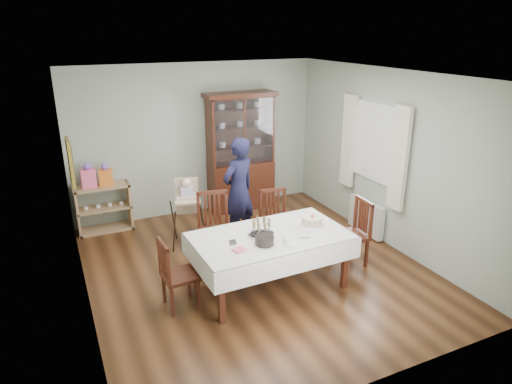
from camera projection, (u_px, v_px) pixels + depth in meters
floor at (256, 268)px, 6.53m from camera, size 5.00×5.00×0.00m
room_shell at (240, 144)px, 6.41m from camera, size 5.00×5.00×5.00m
dining_table at (270, 261)px, 5.94m from camera, size 2.03×1.20×0.76m
china_cabinet at (241, 150)px, 8.37m from camera, size 1.30×0.48×2.18m
sideboard at (104, 208)px, 7.65m from camera, size 0.90×0.38×0.80m
picture_frame at (70, 162)px, 5.77m from camera, size 0.04×0.48×0.58m
window at (376, 143)px, 7.14m from camera, size 0.04×1.02×1.22m
curtain_left at (399, 159)px, 6.63m from camera, size 0.07×0.30×1.55m
curtain_right at (349, 141)px, 7.68m from camera, size 0.07×0.30×1.55m
radiator at (366, 217)px, 7.55m from camera, size 0.10×0.80×0.55m
chair_far_left at (215, 243)px, 6.59m from camera, size 0.56×0.56×1.05m
chair_far_right at (275, 234)px, 6.95m from camera, size 0.51×0.51×0.96m
chair_end_left at (179, 287)px, 5.57m from camera, size 0.43×0.43×0.91m
chair_end_right at (350, 245)px, 6.58m from camera, size 0.46×0.46×0.97m
woman at (239, 191)px, 7.11m from camera, size 0.73×0.61×1.70m
high_chair at (188, 218)px, 7.16m from camera, size 0.58×0.58×1.09m
champagne_tray at (261, 230)px, 5.79m from camera, size 0.34×0.34×0.21m
birthday_cake at (312, 221)px, 6.09m from camera, size 0.31×0.31×0.21m
plate_stack_dark at (264, 240)px, 5.54m from camera, size 0.31×0.31×0.11m
plate_stack_white at (291, 240)px, 5.57m from camera, size 0.22×0.22×0.09m
napkin_stack at (239, 250)px, 5.40m from camera, size 0.17×0.17×0.02m
cutlery at (230, 243)px, 5.58m from camera, size 0.15×0.18×0.01m
cake_knife at (301, 238)px, 5.72m from camera, size 0.24×0.11×0.01m
gift_bag_pink at (88, 176)px, 7.36m from camera, size 0.23×0.15×0.42m
gift_bag_orange at (106, 175)px, 7.47m from camera, size 0.23×0.18×0.38m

